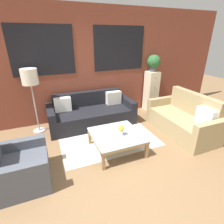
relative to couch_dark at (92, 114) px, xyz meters
The scene contains 11 objects.
ground_plane 1.97m from the couch_dark, 89.65° to the right, with size 16.00×16.00×0.00m, color brown.
wall_back_brick 1.23m from the couch_dark, 88.62° to the left, with size 8.40×0.09×2.80m.
rug 0.80m from the couch_dark, 80.70° to the right, with size 2.07×1.63×0.00m.
couch_dark is the anchor object (origin of this frame).
settee_vintage 2.23m from the couch_dark, 33.93° to the right, with size 0.80×1.67×0.92m.
armchair_corner 2.21m from the couch_dark, 136.04° to the right, with size 0.80×0.83×0.84m.
coffee_table 1.33m from the couch_dark, 84.79° to the right, with size 0.93×0.93×0.37m.
floor_lamp 1.62m from the couch_dark, behind, with size 0.34×0.34×1.48m.
drawer_cabinet 1.97m from the couch_dark, ahead, with size 0.34×0.36×1.17m.
potted_plant 2.26m from the couch_dark, ahead, with size 0.38×0.38×0.46m.
flower_vase 1.42m from the couch_dark, 82.32° to the right, with size 0.12×0.12×0.21m.
Camera 1 is at (-1.07, -2.03, 2.11)m, focal length 28.00 mm.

